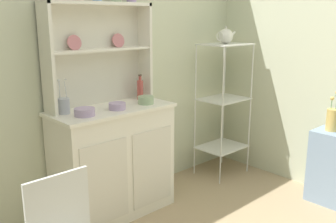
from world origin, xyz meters
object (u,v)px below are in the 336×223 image
object	(u,v)px
bakers_rack	(223,97)
flower_vase	(332,118)
bowl_mixing_large	(85,112)
utensil_jar	(64,105)
jam_bottle	(140,89)
hutch_cabinet	(114,160)
hutch_shelf_unit	(97,47)
porcelain_teapot	(226,36)

from	to	relation	value
bakers_rack	flower_vase	world-z (taller)	bakers_rack
bowl_mixing_large	utensil_jar	world-z (taller)	utensil_jar
jam_bottle	flower_vase	bearing A→B (deg)	-45.30
hutch_cabinet	jam_bottle	bearing A→B (deg)	13.99
hutch_cabinet	bakers_rack	bearing A→B (deg)	-2.81
hutch_shelf_unit	flower_vase	xyz separation A→B (m)	(1.46, -1.20, -0.59)
bakers_rack	flower_vase	size ratio (longest dim) A/B	3.81
bakers_rack	bowl_mixing_large	world-z (taller)	bakers_rack
hutch_shelf_unit	utensil_jar	distance (m)	0.52
hutch_cabinet	hutch_shelf_unit	distance (m)	0.88
hutch_shelf_unit	jam_bottle	world-z (taller)	hutch_shelf_unit
bakers_rack	bowl_mixing_large	distance (m)	1.53
jam_bottle	utensil_jar	world-z (taller)	utensil_jar
jam_bottle	porcelain_teapot	bearing A→B (deg)	-9.27
hutch_cabinet	bakers_rack	world-z (taller)	bakers_rack
bowl_mixing_large	flower_vase	xyz separation A→B (m)	(1.73, -0.97, -0.17)
hutch_cabinet	hutch_shelf_unit	xyz separation A→B (m)	(-0.00, 0.16, 0.87)
bakers_rack	utensil_jar	world-z (taller)	bakers_rack
hutch_cabinet	utensil_jar	distance (m)	0.60
hutch_shelf_unit	jam_bottle	size ratio (longest dim) A/B	4.21
porcelain_teapot	hutch_shelf_unit	bearing A→B (deg)	169.80
hutch_cabinet	jam_bottle	distance (m)	0.62
flower_vase	hutch_cabinet	bearing A→B (deg)	144.55
flower_vase	bakers_rack	bearing A→B (deg)	101.96
hutch_cabinet	hutch_shelf_unit	size ratio (longest dim) A/B	1.08
hutch_cabinet	utensil_jar	bearing A→B (deg)	167.35
jam_bottle	porcelain_teapot	size ratio (longest dim) A/B	0.91
hutch_shelf_unit	bowl_mixing_large	bearing A→B (deg)	-139.08
hutch_shelf_unit	bowl_mixing_large	size ratio (longest dim) A/B	6.13
flower_vase	hutch_shelf_unit	bearing A→B (deg)	140.51
bowl_mixing_large	porcelain_teapot	distance (m)	1.60
jam_bottle	hutch_cabinet	bearing A→B (deg)	-166.01
hutch_shelf_unit	utensil_jar	size ratio (longest dim) A/B	3.49
hutch_shelf_unit	flower_vase	size ratio (longest dim) A/B	2.58
bakers_rack	hutch_shelf_unit	bearing A→B (deg)	169.81
bakers_rack	utensil_jar	size ratio (longest dim) A/B	5.15
hutch_cabinet	bowl_mixing_large	distance (m)	0.53
hutch_cabinet	flower_vase	world-z (taller)	flower_vase
hutch_cabinet	porcelain_teapot	xyz separation A→B (m)	(1.25, -0.06, 0.92)
bowl_mixing_large	flower_vase	distance (m)	1.99
hutch_cabinet	bakers_rack	distance (m)	1.30
hutch_shelf_unit	bakers_rack	distance (m)	1.38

